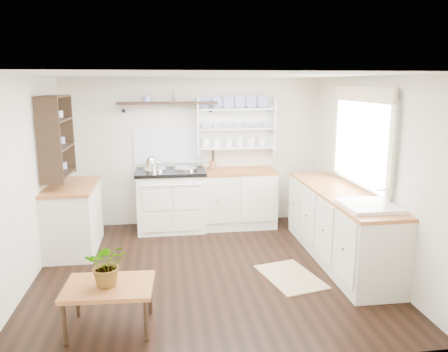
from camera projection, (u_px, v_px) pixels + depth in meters
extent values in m
cube|color=black|center=(207.00, 269.00, 5.30)|extent=(4.00, 3.80, 0.01)
cube|color=beige|center=(194.00, 152.00, 6.90)|extent=(4.00, 0.02, 2.30)
cube|color=beige|center=(369.00, 172.00, 5.33)|extent=(0.02, 3.80, 2.30)
cube|color=beige|center=(25.00, 182.00, 4.78)|extent=(0.02, 3.80, 2.30)
cube|color=white|center=(205.00, 75.00, 4.81)|extent=(4.00, 3.80, 0.01)
cube|color=white|center=(362.00, 142.00, 5.39)|extent=(0.04, 1.40, 1.00)
cube|color=white|center=(361.00, 142.00, 5.39)|extent=(0.02, 1.50, 1.10)
cube|color=beige|center=(362.00, 94.00, 5.27)|extent=(0.04, 1.55, 0.18)
cube|color=white|center=(171.00, 201.00, 6.67)|extent=(1.00, 0.65, 0.88)
cube|color=black|center=(170.00, 172.00, 6.57)|extent=(1.04, 0.69, 0.05)
cylinder|color=silver|center=(155.00, 169.00, 6.53)|extent=(0.34, 0.34, 0.03)
cylinder|color=silver|center=(186.00, 169.00, 6.60)|extent=(0.34, 0.34, 0.03)
cylinder|color=silver|center=(171.00, 185.00, 6.25)|extent=(0.90, 0.02, 0.02)
cube|color=beige|center=(234.00, 199.00, 6.83)|extent=(1.25, 0.60, 0.88)
cube|color=brown|center=(235.00, 171.00, 6.74)|extent=(1.27, 0.63, 0.04)
cube|color=beige|center=(339.00, 226.00, 5.53)|extent=(0.60, 2.40, 0.88)
cube|color=brown|center=(341.00, 192.00, 5.44)|extent=(0.62, 2.43, 0.04)
cube|color=white|center=(368.00, 216.00, 4.73)|extent=(0.55, 0.60, 0.28)
cylinder|color=silver|center=(387.00, 198.00, 4.71)|extent=(0.02, 0.02, 0.22)
cube|color=beige|center=(74.00, 218.00, 5.84)|extent=(0.60, 1.10, 0.88)
cube|color=brown|center=(71.00, 186.00, 5.75)|extent=(0.62, 1.13, 0.04)
cube|color=white|center=(235.00, 126.00, 6.88)|extent=(1.20, 0.03, 0.90)
cube|color=white|center=(236.00, 127.00, 6.79)|extent=(1.20, 0.22, 0.02)
cylinder|color=navy|center=(236.00, 109.00, 6.75)|extent=(0.20, 0.02, 0.20)
cube|color=black|center=(168.00, 103.00, 6.55)|extent=(1.50, 0.24, 0.04)
cone|color=black|center=(124.00, 110.00, 6.56)|extent=(0.06, 0.20, 0.06)
cone|color=black|center=(210.00, 110.00, 6.73)|extent=(0.06, 0.20, 0.06)
cube|color=black|center=(56.00, 136.00, 5.59)|extent=(0.28, 0.80, 1.05)
cylinder|color=brown|center=(213.00, 165.00, 6.76)|extent=(0.10, 0.10, 0.12)
cube|color=brown|center=(109.00, 287.00, 3.95)|extent=(0.82, 0.61, 0.04)
cylinder|color=black|center=(65.00, 324.00, 3.73)|extent=(0.04, 0.04, 0.39)
cylinder|color=black|center=(78.00, 298.00, 4.19)|extent=(0.04, 0.04, 0.39)
cylinder|color=black|center=(146.00, 320.00, 3.79)|extent=(0.04, 0.04, 0.39)
cylinder|color=black|center=(150.00, 295.00, 4.25)|extent=(0.04, 0.04, 0.39)
imported|color=#3F7233|center=(107.00, 264.00, 3.90)|extent=(0.37, 0.33, 0.40)
cube|color=#8B7C51|center=(290.00, 277.00, 5.07)|extent=(0.73, 0.95, 0.02)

